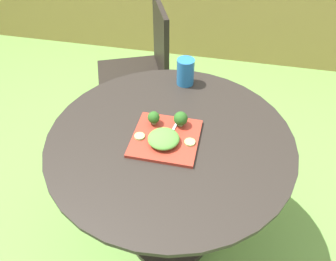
% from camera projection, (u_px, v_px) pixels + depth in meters
% --- Properties ---
extents(ground_plane, '(12.00, 12.00, 0.00)m').
position_uv_depth(ground_plane, '(170.00, 233.00, 1.81)').
color(ground_plane, '#669342').
extents(patio_table, '(0.99, 0.99, 0.74)m').
position_uv_depth(patio_table, '(170.00, 174.00, 1.47)').
color(patio_table, '#28231E').
rests_on(patio_table, ground_plane).
extents(patio_chair, '(0.58, 0.58, 0.90)m').
position_uv_depth(patio_chair, '(145.00, 63.00, 2.13)').
color(patio_chair, black).
rests_on(patio_chair, ground_plane).
extents(salad_plate, '(0.26, 0.26, 0.01)m').
position_uv_depth(salad_plate, '(166.00, 138.00, 1.29)').
color(salad_plate, '#AD3323').
rests_on(salad_plate, patio_table).
extents(drinking_glass, '(0.08, 0.08, 0.13)m').
position_uv_depth(drinking_glass, '(185.00, 73.00, 1.54)').
color(drinking_glass, '#236BA8').
rests_on(drinking_glass, patio_table).
extents(fork, '(0.04, 0.15, 0.00)m').
position_uv_depth(fork, '(173.00, 131.00, 1.30)').
color(fork, silver).
rests_on(fork, salad_plate).
extents(lettuce_mound, '(0.12, 0.12, 0.04)m').
position_uv_depth(lettuce_mound, '(164.00, 139.00, 1.25)').
color(lettuce_mound, '#519338').
rests_on(lettuce_mound, salad_plate).
extents(broccoli_floret_0, '(0.06, 0.06, 0.07)m').
position_uv_depth(broccoli_floret_0, '(181.00, 119.00, 1.31)').
color(broccoli_floret_0, '#99B770').
rests_on(broccoli_floret_0, salad_plate).
extents(broccoli_floret_1, '(0.05, 0.05, 0.06)m').
position_uv_depth(broccoli_floret_1, '(154.00, 118.00, 1.32)').
color(broccoli_floret_1, '#99B770').
rests_on(broccoli_floret_1, salad_plate).
extents(cucumber_slice_0, '(0.04, 0.04, 0.01)m').
position_uv_depth(cucumber_slice_0, '(190.00, 142.00, 1.26)').
color(cucumber_slice_0, '#8EB766').
rests_on(cucumber_slice_0, salad_plate).
extents(cucumber_slice_1, '(0.04, 0.04, 0.01)m').
position_uv_depth(cucumber_slice_1, '(140.00, 136.00, 1.28)').
color(cucumber_slice_1, '#8EB766').
rests_on(cucumber_slice_1, salad_plate).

